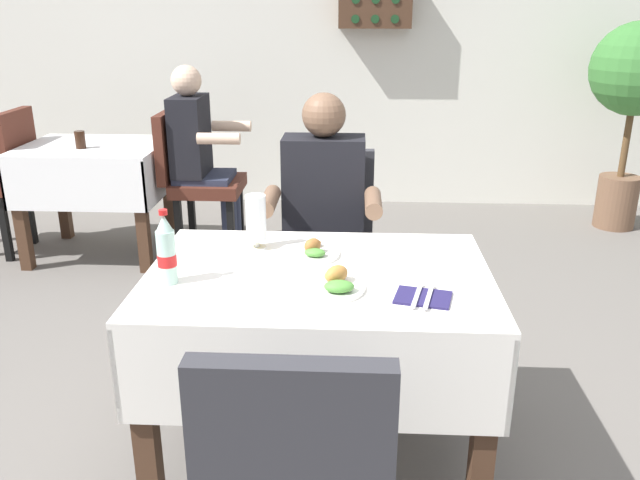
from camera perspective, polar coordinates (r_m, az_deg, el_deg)
ground_plane at (r=2.53m, az=-0.96°, el=-19.56°), size 11.00×11.00×0.00m
back_wall at (r=5.49m, az=1.66°, el=18.57°), size 11.00×0.12×2.95m
main_dining_table at (r=2.29m, az=-0.14°, el=-6.83°), size 1.17×0.83×0.75m
chair_far_diner_seat at (r=3.04m, az=0.72°, el=-0.36°), size 0.44×0.50×0.97m
seated_diner_far at (r=2.88m, az=0.27°, el=1.81°), size 0.50×0.46×1.26m
plate_near_camera at (r=2.08m, az=1.19°, el=-3.80°), size 0.23×0.23×0.07m
plate_far_diner at (r=2.36m, az=-0.89°, el=-1.01°), size 0.23×0.23×0.07m
beer_glass_left at (r=2.41m, az=-5.63°, el=1.66°), size 0.08×0.08×0.21m
cola_bottle_primary at (r=2.15m, az=-13.33°, el=-0.99°), size 0.06×0.06×0.25m
napkin_cutlery_set at (r=2.05m, az=9.03°, el=-4.97°), size 0.19×0.20×0.01m
background_dining_table at (r=4.55m, az=-19.10°, el=5.46°), size 0.90×0.73×0.75m
background_chair_right at (r=4.34m, az=-10.99°, el=5.55°), size 0.50×0.44×0.97m
background_patron at (r=4.30m, az=-10.49°, el=7.57°), size 0.46×0.50×1.26m
background_table_tumbler at (r=4.41m, az=-20.30°, el=8.26°), size 0.06×0.06×0.11m
potted_plant_corner at (r=5.28m, az=25.95°, el=12.19°), size 0.66×0.66×1.51m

